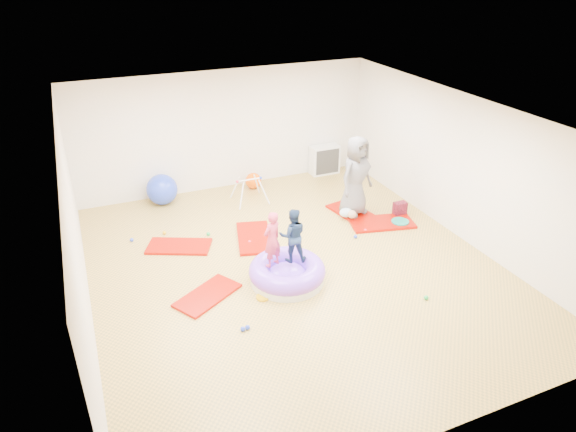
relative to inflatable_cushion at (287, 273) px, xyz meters
name	(u,v)px	position (x,y,z in m)	size (l,w,h in m)	color
room	(295,197)	(0.30, 0.35, 1.24)	(7.01, 8.01, 2.81)	gold
gym_mat_front_left	(208,295)	(-1.40, 0.09, -0.14)	(1.12, 0.56, 0.05)	#9A0700
gym_mat_mid_left	(179,246)	(-1.49, 1.87, -0.14)	(1.20, 0.60, 0.05)	#9A0700
gym_mat_center_back	(254,238)	(-0.03, 1.62, -0.14)	(1.29, 0.64, 0.05)	#9A0700
gym_mat_right	(382,223)	(2.65, 1.15, -0.14)	(1.32, 0.66, 0.05)	#9A0700
gym_mat_rear_right	(353,213)	(2.33, 1.79, -0.14)	(1.22, 0.61, 0.05)	#9A0700
inflatable_cushion	(287,273)	(0.00, 0.00, 0.00)	(1.33, 1.33, 0.42)	silver
child_pink	(272,237)	(-0.24, 0.08, 0.73)	(0.37, 0.24, 1.01)	#C73555
child_navy	(293,233)	(0.14, 0.10, 0.71)	(0.48, 0.37, 0.98)	navy
adult_caregiver	(356,176)	(2.32, 1.76, 0.75)	(0.84, 0.55, 1.73)	#5B5A5F
infant	(349,212)	(2.11, 1.61, 0.00)	(0.38, 0.39, 0.23)	#A8C9DA
ball_pit_balls	(264,259)	(-0.14, 0.78, -0.13)	(4.53, 3.97, 0.08)	green
exercise_ball_blue	(162,189)	(-1.38, 3.95, 0.18)	(0.70, 0.70, 0.70)	blue
exercise_ball_orange	(253,181)	(0.79, 3.95, 0.03)	(0.39, 0.39, 0.39)	#FF5800
infant_play_gym	(249,187)	(0.45, 3.26, 0.22)	(0.74, 0.71, 0.57)	silver
cube_shelf	(325,160)	(2.80, 4.15, 0.21)	(0.74, 0.36, 0.74)	silver
balance_disc	(400,223)	(3.00, 0.99, -0.12)	(0.37, 0.37, 0.08)	#138C79
backpack	(400,209)	(3.21, 1.33, 0.00)	(0.28, 0.17, 0.32)	#9F1838
yellow_toy	(263,297)	(-0.57, -0.31, -0.15)	(0.22, 0.22, 0.03)	#D8A202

